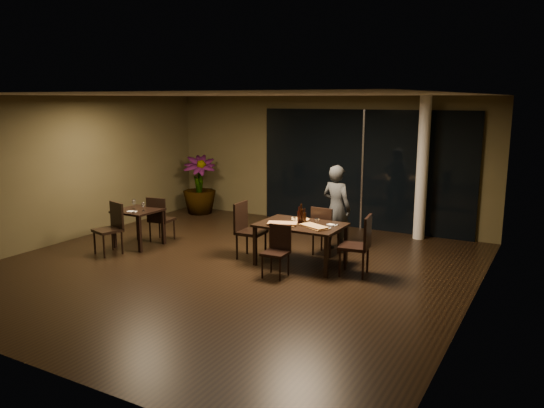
{
  "coord_description": "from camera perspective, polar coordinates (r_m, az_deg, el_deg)",
  "views": [
    {
      "loc": [
        5.05,
        -7.44,
        2.94
      ],
      "look_at": [
        0.4,
        0.81,
        1.05
      ],
      "focal_mm": 35.0,
      "sensor_mm": 36.0,
      "label": 1
    }
  ],
  "objects": [
    {
      "name": "main_table",
      "position": [
        9.45,
        3.12,
        -2.58
      ],
      "size": [
        1.5,
        1.0,
        0.75
      ],
      "color": "black",
      "rests_on": "ground"
    },
    {
      "name": "bottle_b",
      "position": [
        9.37,
        3.52,
        -1.34
      ],
      "size": [
        0.06,
        0.06,
        0.29
      ],
      "primitive_type": null,
      "color": "black",
      "rests_on": "main_table"
    },
    {
      "name": "chair_main_far",
      "position": [
        10.07,
        5.62,
        -2.63
      ],
      "size": [
        0.46,
        0.46,
        0.94
      ],
      "rotation": [
        0.0,
        0.0,
        3.09
      ],
      "color": "black",
      "rests_on": "ground"
    },
    {
      "name": "wine_glass_b",
      "position": [
        10.79,
        -13.68,
        -0.3
      ],
      "size": [
        0.07,
        0.07,
        0.16
      ],
      "primitive_type": null,
      "color": "white",
      "rests_on": "side_table"
    },
    {
      "name": "ground",
      "position": [
        9.46,
        -4.58,
        -6.86
      ],
      "size": [
        8.0,
        8.0,
        0.0
      ],
      "primitive_type": "plane",
      "color": "black",
      "rests_on": "ground"
    },
    {
      "name": "pizza_board_right",
      "position": [
        9.18,
        4.54,
        -2.5
      ],
      "size": [
        0.62,
        0.5,
        0.01
      ],
      "primitive_type": "cube",
      "rotation": [
        0.0,
        0.0,
        -0.48
      ],
      "color": "#4D3219",
      "rests_on": "main_table"
    },
    {
      "name": "wine_glass_a",
      "position": [
        11.06,
        -14.62,
        -0.03
      ],
      "size": [
        0.08,
        0.08,
        0.18
      ],
      "primitive_type": null,
      "color": "white",
      "rests_on": "side_table"
    },
    {
      "name": "tumbler_right",
      "position": [
        9.42,
        4.84,
        -1.88
      ],
      "size": [
        0.08,
        0.08,
        0.1
      ],
      "primitive_type": "cylinder",
      "color": "white",
      "rests_on": "main_table"
    },
    {
      "name": "potted_plant",
      "position": [
        13.8,
        -7.83,
        2.05
      ],
      "size": [
        1.15,
        1.15,
        1.5
      ],
      "primitive_type": "imported",
      "rotation": [
        0.0,
        0.0,
        0.7
      ],
      "color": "#1D4A18",
      "rests_on": "ground"
    },
    {
      "name": "column",
      "position": [
        11.49,
        15.85,
        3.66
      ],
      "size": [
        0.24,
        0.24,
        3.0
      ],
      "primitive_type": "cylinder",
      "color": "silver",
      "rests_on": "ground"
    },
    {
      "name": "bottle_c",
      "position": [
        9.48,
        3.16,
        -1.01
      ],
      "size": [
        0.08,
        0.08,
        0.35
      ],
      "primitive_type": null,
      "color": "black",
      "rests_on": "main_table"
    },
    {
      "name": "side_napkin",
      "position": [
        10.77,
        -14.83,
        -0.79
      ],
      "size": [
        0.21,
        0.17,
        0.01
      ],
      "primitive_type": "cube",
      "rotation": [
        0.0,
        0.0,
        0.4
      ],
      "color": "silver",
      "rests_on": "side_table"
    },
    {
      "name": "wall_left",
      "position": [
        11.84,
        -21.23,
        3.54
      ],
      "size": [
        0.1,
        8.0,
        3.0
      ],
      "primitive_type": "cube",
      "color": "#453E24",
      "rests_on": "ground"
    },
    {
      "name": "napkin_near",
      "position": [
        9.14,
        5.76,
        -2.58
      ],
      "size": [
        0.19,
        0.11,
        0.01
      ],
      "primitive_type": "cube",
      "rotation": [
        0.0,
        0.0,
        -0.07
      ],
      "color": "white",
      "rests_on": "main_table"
    },
    {
      "name": "chair_side_far",
      "position": [
        11.22,
        -12.01,
        -1.36
      ],
      "size": [
        0.5,
        0.5,
        0.95
      ],
      "rotation": [
        0.0,
        0.0,
        3.29
      ],
      "color": "black",
      "rests_on": "ground"
    },
    {
      "name": "oblong_pizza_left",
      "position": [
        9.36,
        1.13,
        -2.09
      ],
      "size": [
        0.55,
        0.4,
        0.02
      ],
      "primitive_type": null,
      "rotation": [
        0.0,
        0.0,
        0.37
      ],
      "color": "maroon",
      "rests_on": "pizza_board_left"
    },
    {
      "name": "chair_main_right",
      "position": [
        9.0,
        9.43,
        -4.08
      ],
      "size": [
        0.54,
        0.54,
        1.03
      ],
      "rotation": [
        0.0,
        0.0,
        -1.43
      ],
      "color": "black",
      "rests_on": "ground"
    },
    {
      "name": "chair_side_near",
      "position": [
        10.61,
        -16.87,
        -2.21
      ],
      "size": [
        0.56,
        0.56,
        0.99
      ],
      "rotation": [
        0.0,
        0.0,
        -0.28
      ],
      "color": "black",
      "rests_on": "ground"
    },
    {
      "name": "ceiling",
      "position": [
        8.99,
        -4.89,
        11.76
      ],
      "size": [
        8.0,
        8.0,
        0.04
      ],
      "primitive_type": "cube",
      "color": "silver",
      "rests_on": "wall_back"
    },
    {
      "name": "napkin_far",
      "position": [
        9.37,
        6.5,
        -2.25
      ],
      "size": [
        0.2,
        0.14,
        0.01
      ],
      "primitive_type": "cube",
      "rotation": [
        0.0,
        0.0,
        -0.25
      ],
      "color": "white",
      "rests_on": "main_table"
    },
    {
      "name": "wall_back",
      "position": [
        12.63,
        5.64,
        4.69
      ],
      "size": [
        8.0,
        0.1,
        3.0
      ],
      "primitive_type": "cube",
      "color": "#453E24",
      "rests_on": "ground"
    },
    {
      "name": "chair_main_near",
      "position": [
        8.9,
        0.59,
        -4.75
      ],
      "size": [
        0.42,
        0.42,
        0.86
      ],
      "rotation": [
        0.0,
        0.0,
        0.05
      ],
      "color": "black",
      "rests_on": "ground"
    },
    {
      "name": "tumbler_left",
      "position": [
        9.6,
        2.34,
        -1.62
      ],
      "size": [
        0.08,
        0.08,
        0.09
      ],
      "primitive_type": "cylinder",
      "color": "white",
      "rests_on": "main_table"
    },
    {
      "name": "wall_front",
      "position": [
        6.25,
        -26.03,
        -3.2
      ],
      "size": [
        8.0,
        0.1,
        3.0
      ],
      "primitive_type": "cube",
      "color": "#453E24",
      "rests_on": "ground"
    },
    {
      "name": "round_pizza",
      "position": [
        9.73,
        3.08,
        -1.68
      ],
      "size": [
        0.32,
        0.32,
        0.01
      ],
      "primitive_type": "cylinder",
      "color": "#B43714",
      "rests_on": "main_table"
    },
    {
      "name": "diner",
      "position": [
        10.36,
        6.94,
        -0.45
      ],
      "size": [
        0.64,
        0.5,
        1.69
      ],
      "primitive_type": "imported",
      "rotation": [
        0.0,
        0.0,
        2.92
      ],
      "color": "#292C2E",
      "rests_on": "ground"
    },
    {
      "name": "pizza_board_left",
      "position": [
        9.37,
        1.13,
        -2.18
      ],
      "size": [
        0.54,
        0.31,
        0.01
      ],
      "primitive_type": "cube",
      "rotation": [
        0.0,
        0.0,
        0.11
      ],
      "color": "#3F2B14",
      "rests_on": "main_table"
    },
    {
      "name": "chair_main_left",
      "position": [
        9.89,
        -2.73,
        -2.49
      ],
      "size": [
        0.52,
        0.52,
        1.05
      ],
      "rotation": [
        0.0,
        0.0,
        1.64
      ],
      "color": "black",
      "rests_on": "ground"
    },
    {
      "name": "side_table",
      "position": [
        10.99,
        -14.2,
        -1.23
      ],
      "size": [
        0.8,
        0.8,
        0.75
      ],
      "color": "black",
      "rests_on": "ground"
    },
    {
      "name": "window_panel",
      "position": [
        12.2,
        9.76,
        3.64
      ],
      "size": [
        5.0,
        0.06,
        2.7
      ],
      "primitive_type": "cube",
      "color": "black",
      "rests_on": "ground"
    },
    {
      "name": "bottle_a",
      "position": [
        9.46,
        2.93,
        -1.17
      ],
      "size": [
        0.07,
        0.07,
        0.3
      ],
      "primitive_type": null,
      "color": "black",
      "rests_on": "main_table"
    },
    {
      "name": "oblong_pizza_right",
      "position": [
        9.17,
        4.54,
        -2.4
      ],
      "size": [
        0.54,
        0.4,
        0.02
      ],
      "primitive_type": null,
      "rotation": [
        0.0,
        0.0,
        -0.42
      ],
      "color": "maroon",
      "rests_on": "pizza_board_right"
    },
    {
      "name": "wall_right",
      "position": [
        7.64,
        21.33,
        -0.35
      ],
      "size": [
        0.1,
        8.0,
        3.0
      ],
      "primitive_type": "cube",
      "color": "#453E24",
      "rests_on": "ground"
    }
  ]
}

